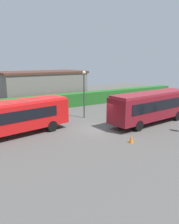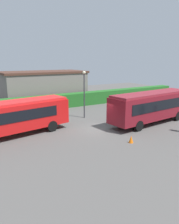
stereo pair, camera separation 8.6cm
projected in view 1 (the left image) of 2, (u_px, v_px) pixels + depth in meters
The scene contains 8 objects.
ground_plane at pixel (99, 129), 21.39m from camera, with size 64.00×64.00×0.00m, color #514F4C.
bus_red at pixel (15, 116), 19.12m from camera, with size 9.78×3.83×3.00m.
bus_maroon at pixel (151, 105), 22.98m from camera, with size 10.25×3.28×3.19m.
person_left at pixel (129, 111), 24.46m from camera, with size 0.38×0.47×1.79m.
hedge_row at pixel (54, 102), 30.12m from camera, with size 44.00×1.62×1.80m, color #216021.
depot_building at pixel (43, 87), 33.56m from camera, with size 12.22×6.19×4.75m.
traffic_cone at pixel (131, 139), 17.73m from camera, with size 0.36×0.36×0.60m, color orange.
lamppost at pixel (84, 89), 24.71m from camera, with size 0.36×0.36×5.22m.
Camera 1 is at (-11.61, -16.89, 6.42)m, focal length 36.12 mm.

